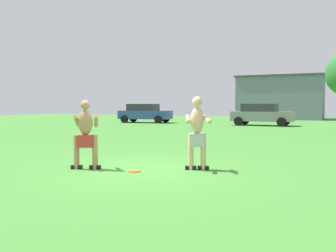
{
  "coord_description": "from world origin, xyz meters",
  "views": [
    {
      "loc": [
        4.18,
        -7.5,
        1.5
      ],
      "look_at": [
        -0.01,
        1.4,
        0.94
      ],
      "focal_mm": 39.5,
      "sensor_mm": 36.0,
      "label": 1
    }
  ],
  "objects_px": {
    "player_near": "(86,133)",
    "car_gray_mid_lot": "(262,114)",
    "frisbee": "(134,171)",
    "player_in_gray": "(197,132)",
    "car_blue_near_post": "(145,113)"
  },
  "relations": [
    {
      "from": "car_blue_near_post",
      "to": "car_gray_mid_lot",
      "type": "relative_size",
      "value": 1.03
    },
    {
      "from": "player_near",
      "to": "player_in_gray",
      "type": "bearing_deg",
      "value": 22.84
    },
    {
      "from": "frisbee",
      "to": "car_gray_mid_lot",
      "type": "height_order",
      "value": "car_gray_mid_lot"
    },
    {
      "from": "frisbee",
      "to": "car_blue_near_post",
      "type": "bearing_deg",
      "value": 118.16
    },
    {
      "from": "player_in_gray",
      "to": "car_blue_near_post",
      "type": "distance_m",
      "value": 22.79
    },
    {
      "from": "car_gray_mid_lot",
      "to": "car_blue_near_post",
      "type": "bearing_deg",
      "value": 178.9
    },
    {
      "from": "player_near",
      "to": "car_gray_mid_lot",
      "type": "relative_size",
      "value": 0.37
    },
    {
      "from": "frisbee",
      "to": "car_blue_near_post",
      "type": "xyz_separation_m",
      "value": [
        -10.81,
        20.19,
        0.81
      ]
    },
    {
      "from": "player_near",
      "to": "frisbee",
      "type": "xyz_separation_m",
      "value": [
        1.18,
        0.19,
        -0.83
      ]
    },
    {
      "from": "player_near",
      "to": "car_gray_mid_lot",
      "type": "xyz_separation_m",
      "value": [
        0.14,
        20.19,
        -0.02
      ]
    },
    {
      "from": "car_blue_near_post",
      "to": "car_gray_mid_lot",
      "type": "distance_m",
      "value": 9.76
    },
    {
      "from": "player_in_gray",
      "to": "car_gray_mid_lot",
      "type": "relative_size",
      "value": 0.39
    },
    {
      "from": "car_gray_mid_lot",
      "to": "player_in_gray",
      "type": "bearing_deg",
      "value": -83.31
    },
    {
      "from": "frisbee",
      "to": "car_blue_near_post",
      "type": "relative_size",
      "value": 0.06
    },
    {
      "from": "player_in_gray",
      "to": "car_gray_mid_lot",
      "type": "distance_m",
      "value": 19.31
    }
  ]
}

